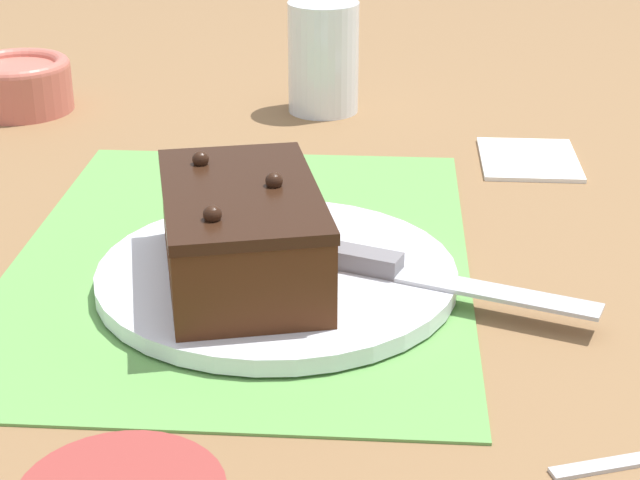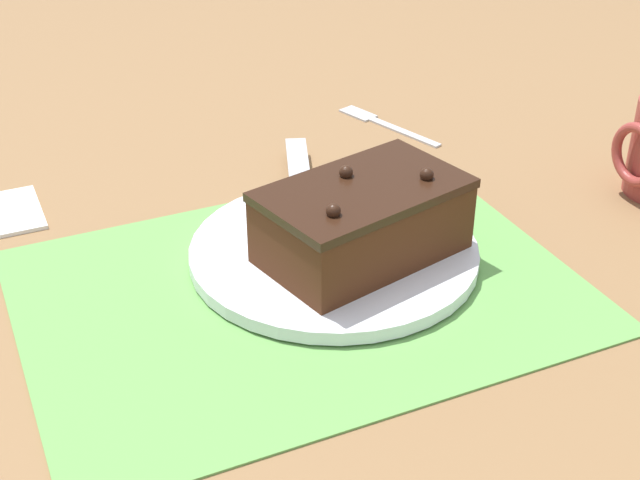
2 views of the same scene
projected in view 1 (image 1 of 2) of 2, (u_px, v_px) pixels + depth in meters
The scene contains 8 objects.
ground_plane at pixel (242, 259), 0.81m from camera, with size 3.00×3.00×0.00m, color olive.
placemat_woven at pixel (242, 256), 0.81m from camera, with size 0.46×0.34×0.00m, color #609E4C.
cake_plate at pixel (277, 275), 0.76m from camera, with size 0.26×0.26×0.01m.
chocolate_cake at pixel (242, 233), 0.73m from camera, with size 0.19×0.14×0.08m.
serving_knife at pixel (402, 270), 0.74m from camera, with size 0.09×0.20×0.01m.
drinking_glass at pixel (323, 57), 1.12m from camera, with size 0.07×0.07×0.12m.
small_bowl at pixel (18, 83), 1.14m from camera, with size 0.11×0.11×0.06m.
folded_napkin at pixel (529, 157), 1.00m from camera, with size 0.11×0.09×0.01m, color white.
Camera 1 is at (-0.72, -0.11, 0.35)m, focal length 60.00 mm.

